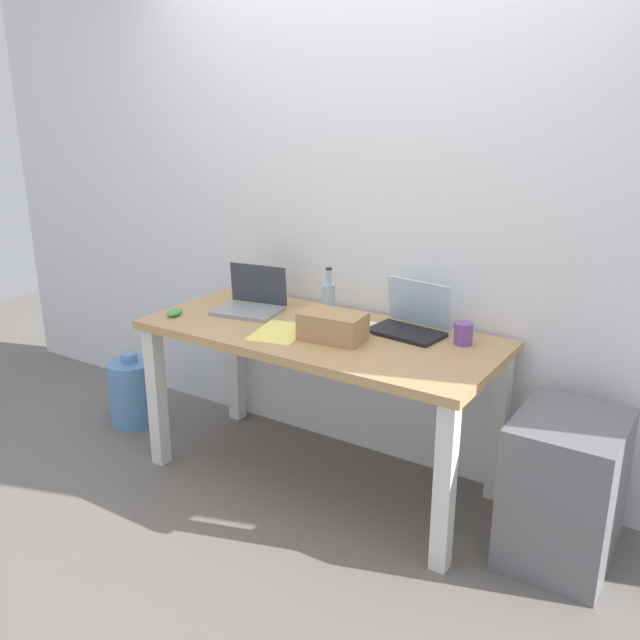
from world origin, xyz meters
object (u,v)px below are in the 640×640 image
coffee_mug (463,334)px  filing_cabinet (564,489)px  computer_mouse (174,312)px  beer_bottle (329,297)px  desk (320,353)px  laptop_right (411,321)px  water_cooler_jug (132,392)px  cardboard_box (333,326)px  laptop_left (251,302)px

coffee_mug → filing_cabinet: 0.74m
computer_mouse → coffee_mug: bearing=2.0°
beer_bottle → computer_mouse: beer_bottle is taller
desk → laptop_right: size_ratio=4.79×
filing_cabinet → coffee_mug: bearing=162.7°
computer_mouse → water_cooler_jug: bearing=151.6°
filing_cabinet → computer_mouse: bearing=-173.1°
cardboard_box → beer_bottle: bearing=125.1°
coffee_mug → filing_cabinet: bearing=-17.3°
desk → coffee_mug: bearing=16.9°
desk → computer_mouse: 0.74m
laptop_right → water_cooler_jug: (-1.56, -0.27, -0.63)m
coffee_mug → computer_mouse: bearing=-163.8°
water_cooler_jug → filing_cabinet: (2.33, 0.09, 0.12)m
cardboard_box → filing_cabinet: size_ratio=0.45×
laptop_left → computer_mouse: laptop_left is taller
beer_bottle → cardboard_box: size_ratio=0.84×
filing_cabinet → water_cooler_jug: bearing=-177.7°
desk → water_cooler_jug: size_ratio=3.92×
desk → water_cooler_jug: 1.30m
laptop_right → coffee_mug: size_ratio=3.60×
cardboard_box → filing_cabinet: (1.01, 0.09, -0.52)m
laptop_left → filing_cabinet: (1.57, -0.04, -0.50)m
beer_bottle → desk: bearing=-67.2°
laptop_left → desk: bearing=-8.4°
beer_bottle → filing_cabinet: bearing=-9.2°
computer_mouse → laptop_right: bearing=6.3°
beer_bottle → laptop_left: bearing=-156.4°
laptop_left → beer_bottle: beer_bottle is taller
cardboard_box → coffee_mug: 0.56m
water_cooler_jug → beer_bottle: bearing=14.6°
laptop_left → beer_bottle: 0.39m
computer_mouse → water_cooler_jug: (-0.50, 0.13, -0.59)m
desk → cardboard_box: size_ratio=5.93×
computer_mouse → coffee_mug: size_ratio=1.05×
computer_mouse → filing_cabinet: 1.90m
beer_bottle → laptop_right: bearing=-2.7°
laptop_right → filing_cabinet: laptop_right is taller
beer_bottle → water_cooler_jug: size_ratio=0.56×
laptop_left → cardboard_box: (0.56, -0.14, 0.02)m
laptop_left → coffee_mug: 1.06m
desk → laptop_left: (-0.45, 0.07, 0.15)m
filing_cabinet → cardboard_box: bearing=-174.7°
beer_bottle → coffee_mug: 0.70m
laptop_right → water_cooler_jug: bearing=-170.2°
beer_bottle → computer_mouse: bearing=-145.8°
computer_mouse → cardboard_box: cardboard_box is taller
computer_mouse → water_cooler_jug: 0.78m
cardboard_box → desk: bearing=148.0°
desk → water_cooler_jug: bearing=-176.7°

